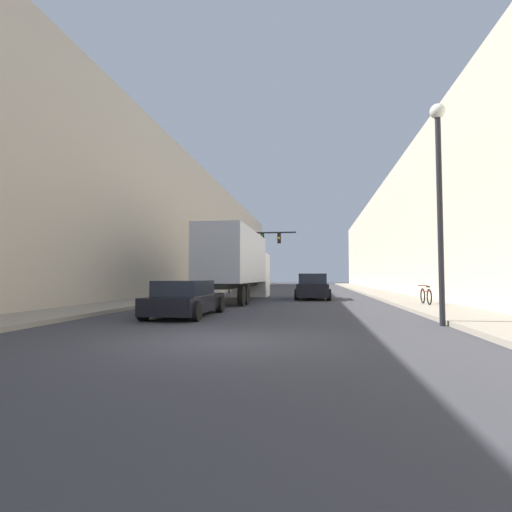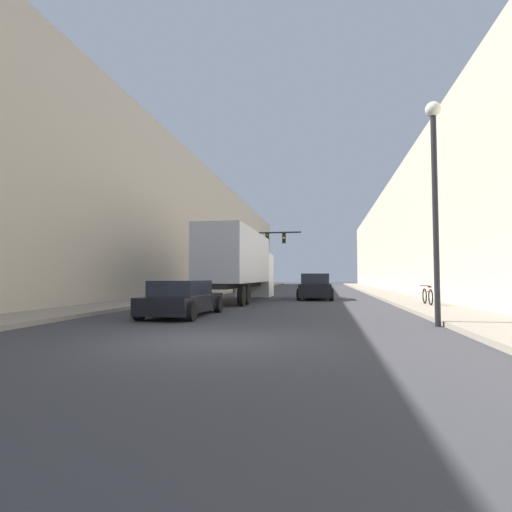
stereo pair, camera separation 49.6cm
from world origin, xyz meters
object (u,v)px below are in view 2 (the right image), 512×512
object	(u,v)px
sedan_car	(183,299)
street_lamp	(435,180)
parked_bicycle	(428,296)
traffic_signal_gantry	(253,247)
suv_car	(316,287)
semi_truck	(241,263)

from	to	relation	value
sedan_car	street_lamp	bearing A→B (deg)	-11.43
street_lamp	parked_bicycle	xyz separation A→B (m)	(1.46, 7.30, -3.67)
sedan_car	traffic_signal_gantry	size ratio (longest dim) A/B	0.75
suv_car	parked_bicycle	xyz separation A→B (m)	(5.23, -6.22, -0.23)
semi_truck	sedan_car	distance (m)	9.93
semi_truck	sedan_car	size ratio (longest dim) A/B	2.62
suv_car	street_lamp	size ratio (longest dim) A/B	0.75
semi_truck	street_lamp	distance (m)	14.21
sedan_car	street_lamp	distance (m)	9.13
suv_car	street_lamp	distance (m)	14.45
semi_truck	parked_bicycle	xyz separation A→B (m)	(9.63, -4.16, -1.71)
parked_bicycle	street_lamp	bearing A→B (deg)	-101.29
sedan_car	street_lamp	world-z (taller)	street_lamp
traffic_signal_gantry	parked_bicycle	world-z (taller)	traffic_signal_gantry
traffic_signal_gantry	street_lamp	world-z (taller)	street_lamp
semi_truck	traffic_signal_gantry	distance (m)	11.64
sedan_car	suv_car	bearing A→B (deg)	69.37
semi_truck	sedan_car	bearing A→B (deg)	-90.33
traffic_signal_gantry	street_lamp	distance (m)	24.79
sedan_car	traffic_signal_gantry	distance (m)	21.53
traffic_signal_gantry	parked_bicycle	size ratio (longest dim) A/B	3.34
suv_car	parked_bicycle	world-z (taller)	suv_car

